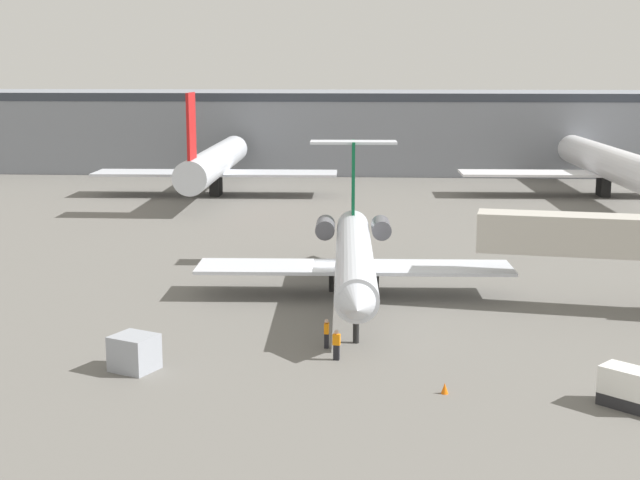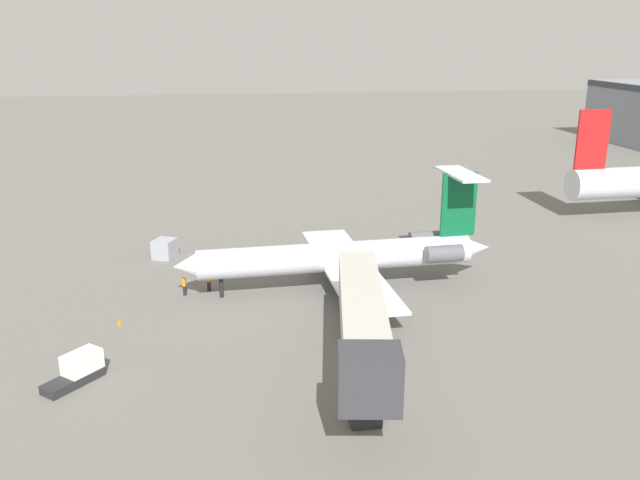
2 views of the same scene
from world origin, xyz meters
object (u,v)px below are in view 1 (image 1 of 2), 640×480
Objects in this scene: parked_airliner_west_end at (215,162)px; parked_airliner_west_mid at (605,162)px; ground_crew_marshaller at (336,345)px; ground_crew_loader at (327,333)px; jet_bridge at (635,238)px; baggage_tug_lead at (634,392)px; cargo_container_uld at (134,353)px; regional_jet at (354,252)px; traffic_cone_near at (445,388)px.

parked_airliner_west_mid is at bearing 3.04° from parked_airliner_west_end.
ground_crew_loader is (-0.66, 2.06, 0.00)m from ground_crew_marshaller.
jet_bridge is 21.90m from ground_crew_loader.
ground_crew_loader is at bearing -154.18° from jet_bridge.
parked_airliner_west_end reaches higher than baggage_tug_lead.
ground_crew_marshaller is 10.75m from cargo_container_uld.
ground_crew_marshaller is (-0.54, -14.10, -2.23)m from regional_jet.
ground_crew_marshaller is at bearing 12.51° from cargo_container_uld.
cargo_container_uld reaches higher than ground_crew_loader.
parked_airliner_west_end is at bearing 106.17° from ground_crew_marshaller.
parked_airliner_west_end is at bearing 111.08° from regional_jet.
cargo_container_uld is at bearing -123.87° from regional_jet.
jet_bridge reaches higher than traffic_cone_near.
baggage_tug_lead is 75.95m from parked_airliner_west_end.
ground_crew_marshaller reaches higher than traffic_cone_near.
ground_crew_marshaller is 65.17m from parked_airliner_west_end.
regional_jet is 7.17× the size of baggage_tug_lead.
regional_jet is at bearing -120.04° from parked_airliner_west_mid.
ground_crew_marshaller is (-18.73, -11.45, -3.95)m from jet_bridge.
traffic_cone_near is at bearing -70.64° from parked_airliner_west_end.
cargo_container_uld is at bearing 171.42° from traffic_cone_near.
regional_jet reaches higher than jet_bridge.
ground_crew_loader is 0.05× the size of parked_airliner_west_end.
ground_crew_marshaller is 0.43× the size of baggage_tug_lead.
baggage_tug_lead is at bearing -9.35° from traffic_cone_near.
parked_airliner_west_mid reaches higher than ground_crew_loader.
traffic_cone_near is at bearing -40.74° from ground_crew_marshaller.
regional_jet is 51.89m from parked_airliner_west_end.
regional_jet is at bearing 87.82° from ground_crew_marshaller.
traffic_cone_near is (-8.62, 1.42, -0.56)m from baggage_tug_lead.
parked_airliner_west_end is at bearing 96.71° from cargo_container_uld.
traffic_cone_near is 74.10m from parked_airliner_west_mid.
ground_crew_marshaller is 7.29m from traffic_cone_near.
parked_airliner_west_end reaches higher than ground_crew_marshaller.
parked_airliner_west_mid is at bearing 59.96° from regional_jet.
ground_crew_marshaller is 15.41m from baggage_tug_lead.
ground_crew_marshaller is 71.74m from parked_airliner_west_mid.
ground_crew_marshaller is 0.04× the size of parked_airliner_west_mid.
ground_crew_marshaller is 3.07× the size of traffic_cone_near.
traffic_cone_near is 0.02× the size of parked_airliner_west_end.
parked_airliner_west_mid reaches higher than jet_bridge.
ground_crew_loader is 10.77m from cargo_container_uld.
parked_airliner_west_end is (-23.63, 67.26, 3.88)m from traffic_cone_near.
parked_airliner_west_mid is (29.48, 50.97, 1.17)m from regional_jet.
parked_airliner_west_mid is (15.88, 71.23, 3.41)m from baggage_tug_lead.
baggage_tug_lead is 24.92m from cargo_container_uld.
jet_bridge is at bearing 25.82° from ground_crew_loader.
regional_jet is at bearing 171.69° from jet_bridge.
traffic_cone_near is (-13.22, -16.19, -4.53)m from jet_bridge.
regional_jet is 19.91m from cargo_container_uld.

